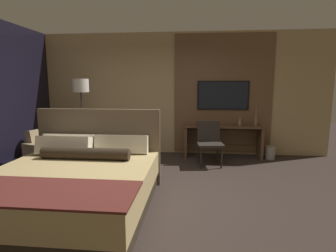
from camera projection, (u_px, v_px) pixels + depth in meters
The scene contains 12 objects.
ground_plane at pixel (155, 197), 3.80m from camera, with size 16.00×16.00×0.00m, color #332823.
wall_back_tv_panel at pixel (177, 94), 6.12m from camera, with size 7.20×0.09×2.80m.
bed at pixel (74, 184), 3.42m from camera, with size 2.02×2.14×1.23m.
desk at pixel (223, 135), 5.91m from camera, with size 1.71×0.46×0.72m.
tv at pixel (223, 95), 5.95m from camera, with size 1.16×0.04×0.65m.
desk_chair at pixel (209, 139), 5.33m from camera, with size 0.55×0.55×0.88m.
armchair_by_window at pixel (54, 156), 5.02m from camera, with size 0.97×1.00×0.79m.
floor_lamp at pixel (81, 92), 5.56m from camera, with size 0.34×0.34×1.74m.
vase_tall at pixel (256, 116), 5.79m from camera, with size 0.08×0.08×0.44m.
vase_short at pixel (240, 121), 5.84m from camera, with size 0.10×0.10×0.21m.
book at pixel (201, 125), 5.84m from camera, with size 0.26×0.22×0.03m.
waste_bin at pixel (270, 153), 5.75m from camera, with size 0.22×0.22×0.28m.
Camera 1 is at (0.54, -3.56, 1.62)m, focal length 28.00 mm.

